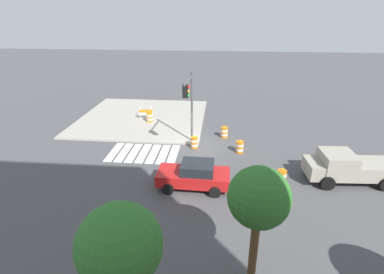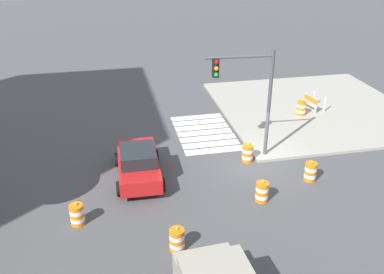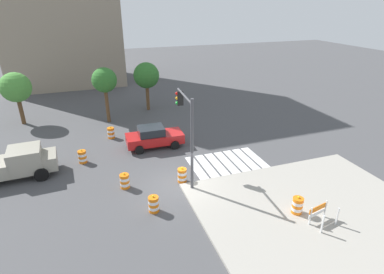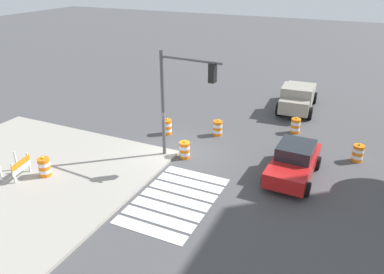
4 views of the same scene
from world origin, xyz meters
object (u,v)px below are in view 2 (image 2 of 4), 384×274
at_px(traffic_barrel_near_corner, 77,215).
at_px(traffic_barrel_median_far, 177,240).
at_px(traffic_barrel_crosswalk_end, 262,192).
at_px(traffic_barrel_on_sidewalk, 301,108).
at_px(traffic_light_pole, 248,86).
at_px(construction_barricade, 312,102).
at_px(sports_car, 138,163).
at_px(traffic_barrel_far_curb, 247,153).
at_px(traffic_barrel_median_near, 311,172).

xyz_separation_m(traffic_barrel_near_corner, traffic_barrel_median_far, (-2.30, -3.63, 0.00)).
xyz_separation_m(traffic_barrel_crosswalk_end, traffic_barrel_on_sidewalk, (8.14, -5.60, 0.15)).
xyz_separation_m(traffic_barrel_crosswalk_end, traffic_light_pole, (3.80, -0.42, 3.46)).
height_order(traffic_barrel_on_sidewalk, construction_barricade, traffic_barrel_on_sidewalk).
bearing_deg(traffic_barrel_median_far, construction_barricade, -44.18).
distance_m(traffic_barrel_crosswalk_end, traffic_light_pole, 5.15).
xyz_separation_m(sports_car, construction_barricade, (5.77, -11.65, -0.09)).
bearing_deg(sports_car, traffic_light_pole, -81.25).
xyz_separation_m(traffic_barrel_crosswalk_end, traffic_barrel_far_curb, (3.46, -0.50, 0.00)).
height_order(traffic_barrel_median_near, traffic_barrel_far_curb, same).
bearing_deg(traffic_barrel_on_sidewalk, traffic_barrel_crosswalk_end, 145.49).
distance_m(traffic_barrel_crosswalk_end, traffic_barrel_median_near, 3.03).
xyz_separation_m(sports_car, traffic_barrel_far_curb, (0.50, -5.55, -0.36)).
xyz_separation_m(traffic_barrel_median_far, traffic_barrel_on_sidewalk, (10.47, -9.74, 0.15)).
bearing_deg(construction_barricade, sports_car, 116.36).
xyz_separation_m(traffic_barrel_near_corner, construction_barricade, (8.76, -14.38, 0.27)).
relative_size(traffic_barrel_crosswalk_end, traffic_barrel_on_sidewalk, 1.00).
relative_size(traffic_barrel_near_corner, construction_barricade, 0.75).
bearing_deg(sports_car, traffic_barrel_crosswalk_end, -120.37).
height_order(sports_car, traffic_barrel_far_curb, sports_car).
distance_m(sports_car, traffic_barrel_far_curb, 5.58).
relative_size(traffic_barrel_median_far, traffic_barrel_on_sidewalk, 1.00).
height_order(traffic_barrel_far_curb, traffic_light_pole, traffic_light_pole).
xyz_separation_m(traffic_barrel_median_near, traffic_barrel_median_far, (-3.46, 6.95, 0.00)).
distance_m(traffic_barrel_near_corner, traffic_barrel_crosswalk_end, 7.77).
xyz_separation_m(traffic_barrel_far_curb, traffic_light_pole, (0.34, 0.09, 3.46)).
distance_m(traffic_barrel_near_corner, construction_barricade, 16.84).
relative_size(traffic_barrel_median_near, traffic_barrel_median_far, 1.00).
xyz_separation_m(traffic_barrel_median_near, traffic_barrel_on_sidewalk, (7.01, -2.78, 0.15)).
height_order(traffic_barrel_median_near, traffic_light_pole, traffic_light_pole).
distance_m(traffic_barrel_far_curb, construction_barricade, 8.07).
height_order(traffic_barrel_crosswalk_end, traffic_light_pole, traffic_light_pole).
bearing_deg(traffic_barrel_near_corner, traffic_light_pole, -64.96).
bearing_deg(traffic_barrel_crosswalk_end, traffic_light_pole, -6.27).
bearing_deg(traffic_barrel_median_far, traffic_light_pole, -36.65).
relative_size(traffic_barrel_near_corner, traffic_light_pole, 0.19).
xyz_separation_m(traffic_barrel_on_sidewalk, traffic_light_pole, (-4.34, 5.18, 3.31)).
distance_m(traffic_barrel_near_corner, traffic_light_pole, 9.67).
xyz_separation_m(traffic_barrel_median_near, traffic_barrel_far_curb, (2.33, 2.31, 0.00)).
bearing_deg(sports_car, traffic_barrel_median_near, -103.08).
xyz_separation_m(traffic_barrel_crosswalk_end, traffic_barrel_median_far, (-2.33, 4.14, 0.00)).
distance_m(traffic_barrel_far_curb, traffic_barrel_on_sidewalk, 6.92).
distance_m(traffic_barrel_near_corner, traffic_barrel_median_far, 4.30).
height_order(traffic_barrel_on_sidewalk, traffic_light_pole, traffic_light_pole).
distance_m(traffic_barrel_median_near, construction_barricade, 8.50).
bearing_deg(traffic_barrel_on_sidewalk, construction_barricade, -59.68).
bearing_deg(traffic_barrel_median_near, traffic_light_pole, 41.94).
distance_m(sports_car, traffic_barrel_median_far, 5.37).
xyz_separation_m(traffic_barrel_on_sidewalk, construction_barricade, (0.59, -1.01, 0.12)).
bearing_deg(traffic_light_pole, traffic_barrel_on_sidewalk, -50.03).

